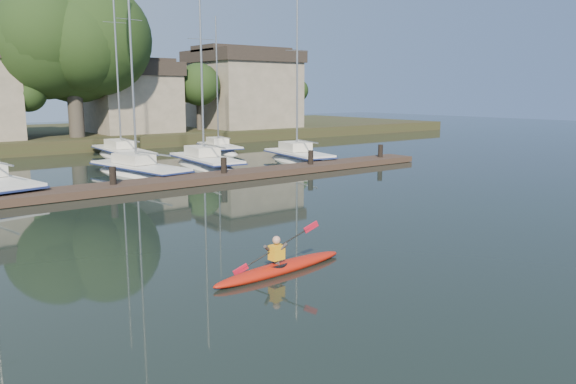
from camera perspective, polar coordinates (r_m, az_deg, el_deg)
ground at (r=17.39m, az=9.31°, el=-5.43°), size 160.00×160.00×0.00m
kayak at (r=14.72m, az=-0.82°, el=-7.51°), size 4.35×0.96×1.38m
dock at (r=28.54m, az=-11.67°, el=1.03°), size 34.00×2.00×1.80m
sailboat_2 at (r=32.63m, az=-14.85°, el=1.34°), size 3.49×9.01×14.56m
sailboat_3 at (r=35.36m, az=-8.36°, el=2.21°), size 2.99×8.52×13.47m
sailboat_4 at (r=37.76m, az=1.05°, el=2.81°), size 3.52×7.75×12.70m
sailboat_6 at (r=41.90m, az=-16.41°, el=3.15°), size 2.64×10.16×15.99m
sailboat_7 at (r=44.51m, az=-6.98°, el=3.90°), size 3.21×7.30×11.41m
shore at (r=53.51m, az=-22.86°, el=7.88°), size 90.00×25.25×12.75m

